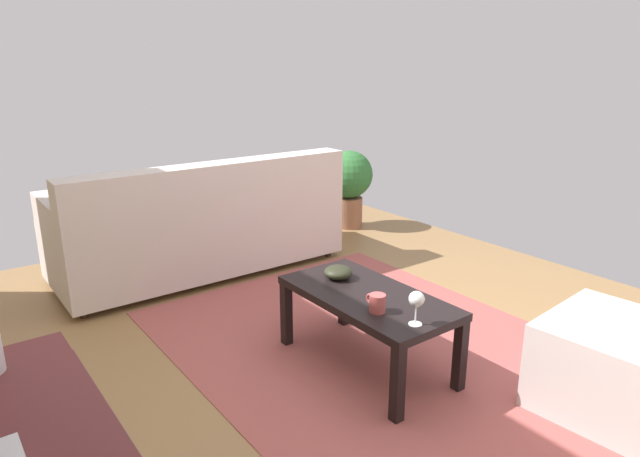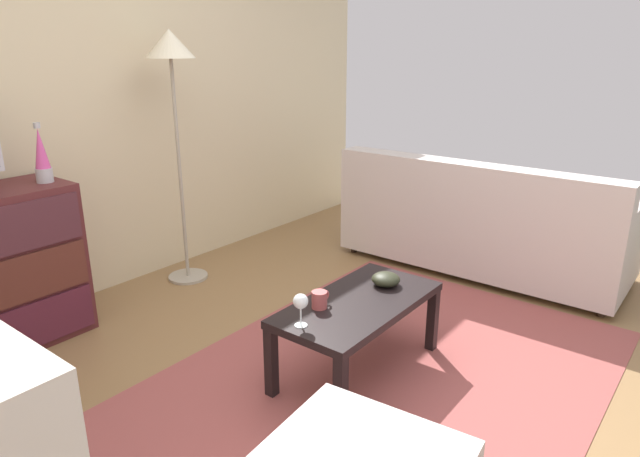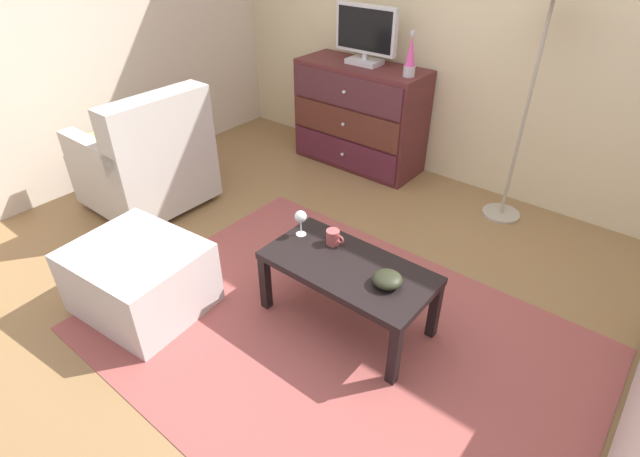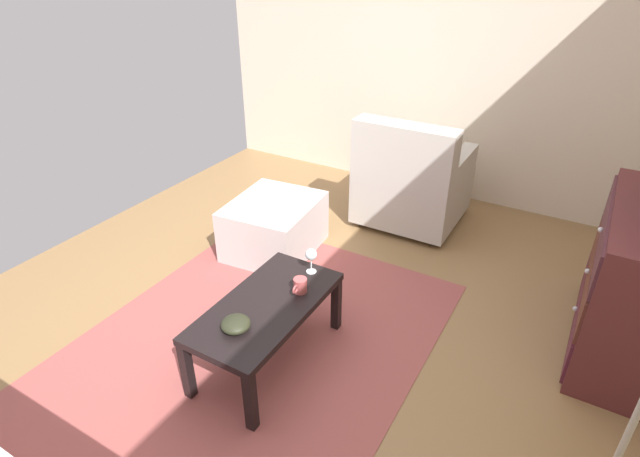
% 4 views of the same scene
% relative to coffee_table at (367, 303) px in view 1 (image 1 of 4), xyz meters
% --- Properties ---
extents(ground_plane, '(5.59, 4.44, 0.05)m').
position_rel_coffee_table_xyz_m(ground_plane, '(-0.15, 0.04, -0.37)').
color(ground_plane, olive).
extents(area_rug, '(2.60, 1.90, 0.01)m').
position_rel_coffee_table_xyz_m(area_rug, '(0.05, -0.16, -0.34)').
color(area_rug, '#954945').
rests_on(area_rug, ground_plane).
extents(coffee_table, '(0.92, 0.47, 0.40)m').
position_rel_coffee_table_xyz_m(coffee_table, '(0.00, 0.00, 0.00)').
color(coffee_table, black).
rests_on(coffee_table, ground_plane).
extents(wine_glass, '(0.07, 0.07, 0.16)m').
position_rel_coffee_table_xyz_m(wine_glass, '(-0.38, 0.06, 0.17)').
color(wine_glass, silver).
rests_on(wine_glass, coffee_table).
extents(mug, '(0.11, 0.08, 0.08)m').
position_rel_coffee_table_xyz_m(mug, '(-0.18, 0.11, 0.10)').
color(mug, '#AA4B4B').
rests_on(mug, coffee_table).
extents(bowl_decorative, '(0.15, 0.15, 0.07)m').
position_rel_coffee_table_xyz_m(bowl_decorative, '(0.24, -0.01, 0.09)').
color(bowl_decorative, '#26291A').
rests_on(bowl_decorative, coffee_table).
extents(couch_large, '(0.85, 2.04, 0.85)m').
position_rel_coffee_table_xyz_m(couch_large, '(1.74, 0.08, -0.00)').
color(couch_large, '#332319').
rests_on(couch_large, ground_plane).
extents(ottoman, '(0.75, 0.66, 0.41)m').
position_rel_coffee_table_xyz_m(ottoman, '(-1.00, -0.65, -0.14)').
color(ottoman, beige).
rests_on(ottoman, ground_plane).
extents(potted_plant, '(0.44, 0.44, 0.72)m').
position_rel_coffee_table_xyz_m(potted_plant, '(1.99, -1.53, 0.09)').
color(potted_plant, brown).
rests_on(potted_plant, ground_plane).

